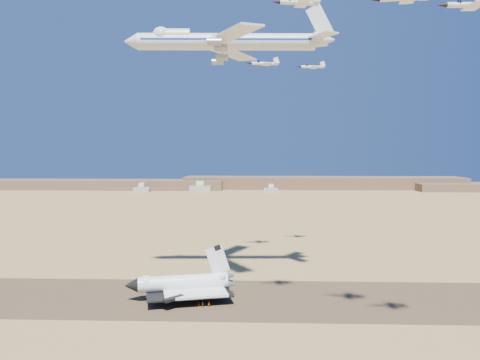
{
  "coord_description": "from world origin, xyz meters",
  "views": [
    {
      "loc": [
        20.54,
        -175.02,
        55.85
      ],
      "look_at": [
        13.86,
        8.0,
        44.9
      ],
      "focal_mm": 35.0,
      "sensor_mm": 36.0,
      "label": 1
    }
  ],
  "objects_px": {
    "chase_jet_c": "(470,5)",
    "crew_b": "(209,304)",
    "chase_jet_d": "(264,63)",
    "crew_a": "(199,304)",
    "chase_jet_a": "(298,3)",
    "chase_jet_e": "(312,67)",
    "carrier_747": "(220,42)",
    "shuttle": "(182,285)",
    "crew_c": "(203,304)"
  },
  "relations": [
    {
      "from": "carrier_747",
      "to": "chase_jet_d",
      "type": "xyz_separation_m",
      "value": [
        18.13,
        43.57,
        -0.52
      ]
    },
    {
      "from": "chase_jet_e",
      "to": "crew_a",
      "type": "bearing_deg",
      "value": -124.51
    },
    {
      "from": "chase_jet_a",
      "to": "chase_jet_d",
      "type": "xyz_separation_m",
      "value": [
        -8.6,
        91.19,
        -0.56
      ]
    },
    {
      "from": "crew_b",
      "to": "chase_jet_c",
      "type": "distance_m",
      "value": 123.22
    },
    {
      "from": "crew_c",
      "to": "crew_a",
      "type": "bearing_deg",
      "value": 29.49
    },
    {
      "from": "crew_b",
      "to": "chase_jet_d",
      "type": "height_order",
      "value": "chase_jet_d"
    },
    {
      "from": "crew_a",
      "to": "chase_jet_a",
      "type": "bearing_deg",
      "value": -142.0
    },
    {
      "from": "crew_c",
      "to": "crew_b",
      "type": "bearing_deg",
      "value": -138.62
    },
    {
      "from": "chase_jet_a",
      "to": "chase_jet_c",
      "type": "bearing_deg",
      "value": -40.25
    },
    {
      "from": "carrier_747",
      "to": "crew_c",
      "type": "xyz_separation_m",
      "value": [
        -4.78,
        -23.22,
        -98.74
      ]
    },
    {
      "from": "carrier_747",
      "to": "chase_jet_c",
      "type": "bearing_deg",
      "value": -50.03
    },
    {
      "from": "crew_a",
      "to": "shuttle",
      "type": "bearing_deg",
      "value": 24.16
    },
    {
      "from": "crew_b",
      "to": "chase_jet_a",
      "type": "distance_m",
      "value": 105.93
    },
    {
      "from": "chase_jet_c",
      "to": "chase_jet_e",
      "type": "distance_m",
      "value": 136.44
    },
    {
      "from": "chase_jet_c",
      "to": "chase_jet_a",
      "type": "bearing_deg",
      "value": 146.96
    },
    {
      "from": "crew_a",
      "to": "crew_c",
      "type": "relative_size",
      "value": 0.86
    },
    {
      "from": "chase_jet_d",
      "to": "crew_a",
      "type": "bearing_deg",
      "value": -118.26
    },
    {
      "from": "chase_jet_e",
      "to": "shuttle",
      "type": "bearing_deg",
      "value": -131.11
    },
    {
      "from": "carrier_747",
      "to": "crew_a",
      "type": "relative_size",
      "value": 53.5
    },
    {
      "from": "carrier_747",
      "to": "chase_jet_a",
      "type": "xyz_separation_m",
      "value": [
        26.73,
        -47.62,
        0.04
      ]
    },
    {
      "from": "shuttle",
      "to": "crew_c",
      "type": "relative_size",
      "value": 22.83
    },
    {
      "from": "carrier_747",
      "to": "chase_jet_a",
      "type": "height_order",
      "value": "carrier_747"
    },
    {
      "from": "shuttle",
      "to": "chase_jet_a",
      "type": "relative_size",
      "value": 2.85
    },
    {
      "from": "carrier_747",
      "to": "chase_jet_c",
      "type": "height_order",
      "value": "carrier_747"
    },
    {
      "from": "chase_jet_e",
      "to": "crew_b",
      "type": "bearing_deg",
      "value": -122.62
    },
    {
      "from": "crew_b",
      "to": "chase_jet_d",
      "type": "distance_m",
      "value": 120.48
    },
    {
      "from": "crew_c",
      "to": "chase_jet_c",
      "type": "relative_size",
      "value": 0.12
    },
    {
      "from": "carrier_747",
      "to": "chase_jet_d",
      "type": "distance_m",
      "value": 47.19
    },
    {
      "from": "shuttle",
      "to": "crew_b",
      "type": "height_order",
      "value": "shuttle"
    },
    {
      "from": "crew_c",
      "to": "carrier_747",
      "type": "bearing_deg",
      "value": -64.53
    },
    {
      "from": "shuttle",
      "to": "chase_jet_d",
      "type": "bearing_deg",
      "value": 46.87
    },
    {
      "from": "shuttle",
      "to": "carrier_747",
      "type": "height_order",
      "value": "carrier_747"
    },
    {
      "from": "carrier_747",
      "to": "chase_jet_e",
      "type": "xyz_separation_m",
      "value": [
        43.68,
        62.87,
        1.19
      ]
    },
    {
      "from": "chase_jet_e",
      "to": "carrier_747",
      "type": "bearing_deg",
      "value": -129.17
    },
    {
      "from": "chase_jet_a",
      "to": "crew_b",
      "type": "bearing_deg",
      "value": 130.94
    },
    {
      "from": "crew_a",
      "to": "crew_b",
      "type": "bearing_deg",
      "value": -105.44
    },
    {
      "from": "crew_a",
      "to": "crew_b",
      "type": "xyz_separation_m",
      "value": [
        3.71,
        -0.01,
        0.09
      ]
    },
    {
      "from": "chase_jet_a",
      "to": "chase_jet_d",
      "type": "height_order",
      "value": "chase_jet_a"
    },
    {
      "from": "crew_a",
      "to": "carrier_747",
      "type": "bearing_deg",
      "value": -30.24
    },
    {
      "from": "crew_a",
      "to": "chase_jet_e",
      "type": "bearing_deg",
      "value": -45.36
    },
    {
      "from": "chase_jet_a",
      "to": "chase_jet_d",
      "type": "relative_size",
      "value": 0.88
    },
    {
      "from": "chase_jet_a",
      "to": "chase_jet_c",
      "type": "xyz_separation_m",
      "value": [
        39.16,
        -23.79,
        -8.43
      ]
    },
    {
      "from": "chase_jet_e",
      "to": "chase_jet_c",
      "type": "bearing_deg",
      "value": -84.98
    },
    {
      "from": "crew_b",
      "to": "crew_c",
      "type": "bearing_deg",
      "value": 61.43
    },
    {
      "from": "chase_jet_c",
      "to": "crew_b",
      "type": "bearing_deg",
      "value": 142.95
    },
    {
      "from": "chase_jet_a",
      "to": "chase_jet_c",
      "type": "height_order",
      "value": "chase_jet_a"
    },
    {
      "from": "crew_b",
      "to": "chase_jet_e",
      "type": "xyz_separation_m",
      "value": [
        46.15,
        85.91,
        99.96
      ]
    },
    {
      "from": "shuttle",
      "to": "carrier_747",
      "type": "bearing_deg",
      "value": 31.44
    },
    {
      "from": "chase_jet_a",
      "to": "chase_jet_e",
      "type": "distance_m",
      "value": 111.78
    },
    {
      "from": "crew_b",
      "to": "chase_jet_e",
      "type": "bearing_deg",
      "value": -61.08
    }
  ]
}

